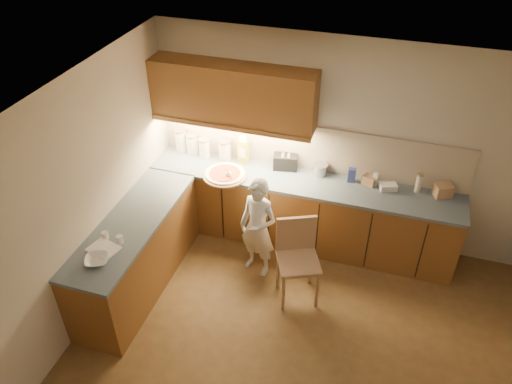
% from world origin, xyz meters
% --- Properties ---
extents(room, '(4.54, 4.50, 2.62)m').
position_xyz_m(room, '(0.00, 0.00, 1.68)').
color(room, brown).
rests_on(room, ground).
extents(l_counter, '(3.77, 2.62, 0.92)m').
position_xyz_m(l_counter, '(-0.92, 1.25, 0.46)').
color(l_counter, brown).
rests_on(l_counter, ground).
extents(backsplash, '(3.75, 0.02, 0.58)m').
position_xyz_m(backsplash, '(-0.38, 1.99, 1.21)').
color(backsplash, '#B9A88F').
rests_on(backsplash, l_counter).
extents(upper_cabinets, '(1.95, 0.36, 0.73)m').
position_xyz_m(upper_cabinets, '(-1.27, 1.82, 1.85)').
color(upper_cabinets, brown).
rests_on(upper_cabinets, ground).
extents(pizza_on_board, '(0.54, 0.54, 0.22)m').
position_xyz_m(pizza_on_board, '(-1.29, 1.51, 0.94)').
color(pizza_on_board, '#A87E54').
rests_on(pizza_on_board, l_counter).
extents(child, '(0.53, 0.42, 1.27)m').
position_xyz_m(child, '(-0.72, 1.02, 0.63)').
color(child, silver).
rests_on(child, ground).
extents(wooden_chair, '(0.58, 0.58, 0.98)m').
position_xyz_m(wooden_chair, '(-0.21, 0.81, 0.57)').
color(wooden_chair, tan).
rests_on(wooden_chair, ground).
extents(mixing_bowl, '(0.31, 0.31, 0.06)m').
position_xyz_m(mixing_bowl, '(-1.95, -0.25, 0.95)').
color(mixing_bowl, white).
rests_on(mixing_bowl, l_counter).
extents(canister_a, '(0.16, 0.16, 0.31)m').
position_xyz_m(canister_a, '(-2.03, 1.89, 1.08)').
color(canister_a, beige).
rests_on(canister_a, l_counter).
extents(canister_b, '(0.15, 0.15, 0.27)m').
position_xyz_m(canister_b, '(-1.87, 1.88, 1.06)').
color(canister_b, white).
rests_on(canister_b, l_counter).
extents(canister_c, '(0.14, 0.14, 0.27)m').
position_xyz_m(canister_c, '(-1.68, 1.83, 1.05)').
color(canister_c, white).
rests_on(canister_c, l_counter).
extents(canister_d, '(0.17, 0.17, 0.27)m').
position_xyz_m(canister_d, '(-1.42, 1.87, 1.06)').
color(canister_d, silver).
rests_on(canister_d, l_counter).
extents(oil_jug, '(0.14, 0.12, 0.36)m').
position_xyz_m(oil_jug, '(-1.18, 1.88, 1.09)').
color(oil_jug, gold).
rests_on(oil_jug, l_counter).
extents(toaster, '(0.32, 0.21, 0.19)m').
position_xyz_m(toaster, '(-0.64, 1.89, 1.01)').
color(toaster, black).
rests_on(toaster, l_counter).
extents(steel_pot, '(0.18, 0.18, 0.14)m').
position_xyz_m(steel_pot, '(-0.21, 1.89, 0.99)').
color(steel_pot, '#ADADB2').
rests_on(steel_pot, l_counter).
extents(blue_box, '(0.09, 0.07, 0.18)m').
position_xyz_m(blue_box, '(0.18, 1.85, 1.01)').
color(blue_box, '#2F3C8F').
rests_on(blue_box, l_counter).
extents(card_box_a, '(0.18, 0.16, 0.11)m').
position_xyz_m(card_box_a, '(0.39, 1.85, 0.98)').
color(card_box_a, '#A27857').
rests_on(card_box_a, l_counter).
extents(white_bottle, '(0.07, 0.07, 0.16)m').
position_xyz_m(white_bottle, '(0.46, 1.86, 1.00)').
color(white_bottle, silver).
rests_on(white_bottle, l_counter).
extents(flat_pack, '(0.23, 0.19, 0.08)m').
position_xyz_m(flat_pack, '(0.61, 1.82, 0.96)').
color(flat_pack, silver).
rests_on(flat_pack, l_counter).
extents(tall_jar, '(0.08, 0.08, 0.24)m').
position_xyz_m(tall_jar, '(0.94, 1.87, 1.04)').
color(tall_jar, beige).
rests_on(tall_jar, l_counter).
extents(card_box_b, '(0.24, 0.22, 0.15)m').
position_xyz_m(card_box_b, '(1.21, 1.87, 1.00)').
color(card_box_b, tan).
rests_on(card_box_b, l_counter).
extents(dough_cloth, '(0.34, 0.29, 0.02)m').
position_xyz_m(dough_cloth, '(-1.99, -0.08, 0.93)').
color(dough_cloth, white).
rests_on(dough_cloth, l_counter).
extents(spice_jar_a, '(0.08, 0.08, 0.08)m').
position_xyz_m(spice_jar_a, '(-2.06, 0.07, 0.96)').
color(spice_jar_a, silver).
rests_on(spice_jar_a, l_counter).
extents(spice_jar_b, '(0.09, 0.09, 0.09)m').
position_xyz_m(spice_jar_b, '(-1.88, 0.06, 0.96)').
color(spice_jar_b, silver).
rests_on(spice_jar_b, l_counter).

